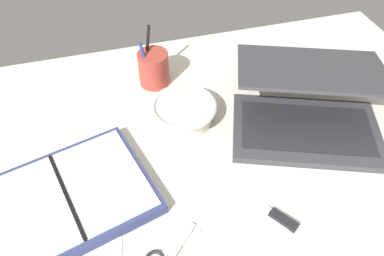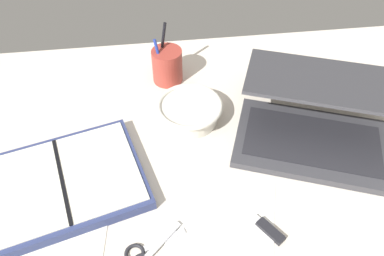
{
  "view_description": "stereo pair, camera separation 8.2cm",
  "coord_description": "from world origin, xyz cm",
  "px_view_note": "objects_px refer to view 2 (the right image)",
  "views": [
    {
      "loc": [
        -18.98,
        -49.53,
        68.55
      ],
      "look_at": [
        -3.71,
        5.04,
        9.0
      ],
      "focal_mm": 35.0,
      "sensor_mm": 36.0,
      "label": 1
    },
    {
      "loc": [
        -10.93,
        -51.16,
        68.55
      ],
      "look_at": [
        -3.71,
        5.04,
        9.0
      ],
      "focal_mm": 35.0,
      "sensor_mm": 36.0,
      "label": 2
    }
  ],
  "objects_px": {
    "scissors": "(144,254)",
    "pen_cup": "(167,65)",
    "planner": "(63,183)",
    "laptop": "(316,121)",
    "bowl": "(189,111)"
  },
  "relations": [
    {
      "from": "bowl",
      "to": "pen_cup",
      "type": "bearing_deg",
      "value": 103.82
    },
    {
      "from": "laptop",
      "to": "scissors",
      "type": "xyz_separation_m",
      "value": [
        -0.41,
        -0.25,
        -0.05
      ]
    },
    {
      "from": "laptop",
      "to": "scissors",
      "type": "relative_size",
      "value": 3.64
    },
    {
      "from": "pen_cup",
      "to": "scissors",
      "type": "height_order",
      "value": "pen_cup"
    },
    {
      "from": "bowl",
      "to": "pen_cup",
      "type": "height_order",
      "value": "pen_cup"
    },
    {
      "from": "planner",
      "to": "scissors",
      "type": "distance_m",
      "value": 0.24
    },
    {
      "from": "pen_cup",
      "to": "planner",
      "type": "bearing_deg",
      "value": -126.83
    },
    {
      "from": "laptop",
      "to": "scissors",
      "type": "distance_m",
      "value": 0.48
    },
    {
      "from": "laptop",
      "to": "bowl",
      "type": "bearing_deg",
      "value": -177.44
    },
    {
      "from": "scissors",
      "to": "pen_cup",
      "type": "bearing_deg",
      "value": 48.73
    },
    {
      "from": "planner",
      "to": "scissors",
      "type": "height_order",
      "value": "planner"
    },
    {
      "from": "laptop",
      "to": "scissors",
      "type": "height_order",
      "value": "laptop"
    },
    {
      "from": "bowl",
      "to": "scissors",
      "type": "xyz_separation_m",
      "value": [
        -0.13,
        -0.34,
        -0.03
      ]
    },
    {
      "from": "planner",
      "to": "laptop",
      "type": "bearing_deg",
      "value": -7.65
    },
    {
      "from": "laptop",
      "to": "pen_cup",
      "type": "height_order",
      "value": "pen_cup"
    }
  ]
}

